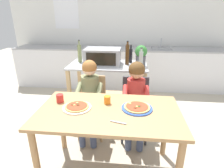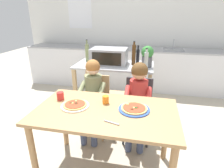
{
  "view_description": "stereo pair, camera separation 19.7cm",
  "coord_description": "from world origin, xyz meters",
  "px_view_note": "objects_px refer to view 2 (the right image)",
  "views": [
    {
      "loc": [
        0.19,
        -1.53,
        1.61
      ],
      "look_at": [
        0.0,
        0.3,
        0.89
      ],
      "focal_mm": 29.8,
      "sensor_mm": 36.0,
      "label": 1
    },
    {
      "loc": [
        0.38,
        -1.5,
        1.61
      ],
      "look_at": [
        0.0,
        0.3,
        0.89
      ],
      "focal_mm": 29.8,
      "sensor_mm": 36.0,
      "label": 2
    }
  ],
  "objects_px": {
    "bottle_tall_green_wine": "(138,56)",
    "dining_chair_left": "(95,101)",
    "bottle_brown_beer": "(146,61)",
    "pizza_plate_white": "(75,105)",
    "kitchen_island_cart": "(114,82)",
    "serving_spoon": "(112,123)",
    "pizza_plate_blue_rimmed": "(134,109)",
    "child_in_red_shirt": "(138,95)",
    "drinking_cup_orange": "(106,100)",
    "potted_herb_plant": "(147,56)",
    "drinking_cup_red": "(60,96)",
    "bottle_squat_spirits": "(134,55)",
    "dining_chair_right": "(138,105)",
    "dining_table": "(106,120)",
    "child_in_olive_shirt": "(92,92)",
    "bottle_clear_vinegar": "(87,53)",
    "toaster_oven": "(109,56)"
  },
  "relations": [
    {
      "from": "dining_table",
      "to": "dining_chair_left",
      "type": "relative_size",
      "value": 1.66
    },
    {
      "from": "bottle_clear_vinegar",
      "to": "bottle_tall_green_wine",
      "type": "height_order",
      "value": "bottle_clear_vinegar"
    },
    {
      "from": "dining_chair_right",
      "to": "child_in_olive_shirt",
      "type": "xyz_separation_m",
      "value": [
        -0.57,
        -0.12,
        0.19
      ]
    },
    {
      "from": "pizza_plate_white",
      "to": "kitchen_island_cart",
      "type": "bearing_deg",
      "value": 82.23
    },
    {
      "from": "kitchen_island_cart",
      "to": "bottle_tall_green_wine",
      "type": "height_order",
      "value": "bottle_tall_green_wine"
    },
    {
      "from": "dining_table",
      "to": "drinking_cup_orange",
      "type": "distance_m",
      "value": 0.2
    },
    {
      "from": "bottle_clear_vinegar",
      "to": "dining_chair_left",
      "type": "xyz_separation_m",
      "value": [
        0.3,
        -0.6,
        -0.53
      ]
    },
    {
      "from": "bottle_brown_beer",
      "to": "pizza_plate_white",
      "type": "xyz_separation_m",
      "value": [
        -0.63,
        -0.92,
        -0.25
      ]
    },
    {
      "from": "pizza_plate_white",
      "to": "serving_spoon",
      "type": "distance_m",
      "value": 0.47
    },
    {
      "from": "bottle_squat_spirits",
      "to": "potted_herb_plant",
      "type": "distance_m",
      "value": 0.21
    },
    {
      "from": "child_in_olive_shirt",
      "to": "drinking_cup_orange",
      "type": "xyz_separation_m",
      "value": [
        0.28,
        -0.41,
        0.11
      ]
    },
    {
      "from": "bottle_tall_green_wine",
      "to": "drinking_cup_orange",
      "type": "height_order",
      "value": "bottle_tall_green_wine"
    },
    {
      "from": "toaster_oven",
      "to": "child_in_olive_shirt",
      "type": "height_order",
      "value": "toaster_oven"
    },
    {
      "from": "dining_table",
      "to": "bottle_tall_green_wine",
      "type": "bearing_deg",
      "value": 82.0
    },
    {
      "from": "bottle_clear_vinegar",
      "to": "potted_herb_plant",
      "type": "relative_size",
      "value": 1.13
    },
    {
      "from": "dining_chair_left",
      "to": "bottle_brown_beer",
      "type": "bearing_deg",
      "value": 22.43
    },
    {
      "from": "kitchen_island_cart",
      "to": "pizza_plate_blue_rimmed",
      "type": "xyz_separation_m",
      "value": [
        0.42,
        -1.12,
        0.17
      ]
    },
    {
      "from": "potted_herb_plant",
      "to": "serving_spoon",
      "type": "xyz_separation_m",
      "value": [
        -0.23,
        -1.33,
        -0.28
      ]
    },
    {
      "from": "kitchen_island_cart",
      "to": "drinking_cup_red",
      "type": "xyz_separation_m",
      "value": [
        -0.37,
        -1.05,
        0.19
      ]
    },
    {
      "from": "potted_herb_plant",
      "to": "bottle_squat_spirits",
      "type": "bearing_deg",
      "value": 160.53
    },
    {
      "from": "dining_chair_left",
      "to": "child_in_olive_shirt",
      "type": "relative_size",
      "value": 0.77
    },
    {
      "from": "bottle_squat_spirits",
      "to": "potted_herb_plant",
      "type": "height_order",
      "value": "bottle_squat_spirits"
    },
    {
      "from": "bottle_clear_vinegar",
      "to": "dining_chair_right",
      "type": "height_order",
      "value": "bottle_clear_vinegar"
    },
    {
      "from": "toaster_oven",
      "to": "dining_table",
      "type": "distance_m",
      "value": 1.24
    },
    {
      "from": "kitchen_island_cart",
      "to": "bottle_tall_green_wine",
      "type": "relative_size",
      "value": 4.24
    },
    {
      "from": "toaster_oven",
      "to": "bottle_brown_beer",
      "type": "bearing_deg",
      "value": -22.48
    },
    {
      "from": "dining_chair_right",
      "to": "child_in_red_shirt",
      "type": "distance_m",
      "value": 0.23
    },
    {
      "from": "bottle_brown_beer",
      "to": "pizza_plate_blue_rimmed",
      "type": "relative_size",
      "value": 1.03
    },
    {
      "from": "potted_herb_plant",
      "to": "drinking_cup_orange",
      "type": "bearing_deg",
      "value": -110.14
    },
    {
      "from": "pizza_plate_white",
      "to": "pizza_plate_blue_rimmed",
      "type": "height_order",
      "value": "same"
    },
    {
      "from": "bottle_tall_green_wine",
      "to": "dining_chair_left",
      "type": "distance_m",
      "value": 0.96
    },
    {
      "from": "bottle_tall_green_wine",
      "to": "child_in_olive_shirt",
      "type": "relative_size",
      "value": 0.26
    },
    {
      "from": "potted_herb_plant",
      "to": "dining_table",
      "type": "distance_m",
      "value": 1.24
    },
    {
      "from": "child_in_red_shirt",
      "to": "dining_chair_right",
      "type": "bearing_deg",
      "value": 90.0
    },
    {
      "from": "bottle_brown_beer",
      "to": "drinking_cup_red",
      "type": "height_order",
      "value": "bottle_brown_beer"
    },
    {
      "from": "child_in_red_shirt",
      "to": "bottle_tall_green_wine",
      "type": "bearing_deg",
      "value": 95.92
    },
    {
      "from": "bottle_tall_green_wine",
      "to": "child_in_red_shirt",
      "type": "distance_m",
      "value": 0.83
    },
    {
      "from": "dining_table",
      "to": "pizza_plate_white",
      "type": "height_order",
      "value": "pizza_plate_white"
    },
    {
      "from": "kitchen_island_cart",
      "to": "potted_herb_plant",
      "type": "relative_size",
      "value": 3.85
    },
    {
      "from": "bottle_clear_vinegar",
      "to": "bottle_tall_green_wine",
      "type": "distance_m",
      "value": 0.79
    },
    {
      "from": "bottle_brown_beer",
      "to": "drinking_cup_red",
      "type": "xyz_separation_m",
      "value": [
        -0.84,
        -0.81,
        -0.22
      ]
    },
    {
      "from": "kitchen_island_cart",
      "to": "pizza_plate_blue_rimmed",
      "type": "bearing_deg",
      "value": -69.62
    },
    {
      "from": "pizza_plate_white",
      "to": "pizza_plate_blue_rimmed",
      "type": "xyz_separation_m",
      "value": [
        0.57,
        0.05,
        -0.0
      ]
    },
    {
      "from": "drinking_cup_orange",
      "to": "pizza_plate_white",
      "type": "bearing_deg",
      "value": -155.52
    },
    {
      "from": "potted_herb_plant",
      "to": "dining_chair_left",
      "type": "relative_size",
      "value": 0.37
    },
    {
      "from": "bottle_squat_spirits",
      "to": "child_in_red_shirt",
      "type": "bearing_deg",
      "value": -78.58
    },
    {
      "from": "child_in_olive_shirt",
      "to": "bottle_tall_green_wine",
      "type": "bearing_deg",
      "value": 57.22
    },
    {
      "from": "bottle_brown_beer",
      "to": "pizza_plate_blue_rimmed",
      "type": "height_order",
      "value": "bottle_brown_beer"
    },
    {
      "from": "child_in_red_shirt",
      "to": "pizza_plate_white",
      "type": "relative_size",
      "value": 3.79
    },
    {
      "from": "toaster_oven",
      "to": "bottle_brown_beer",
      "type": "height_order",
      "value": "bottle_brown_beer"
    }
  ]
}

